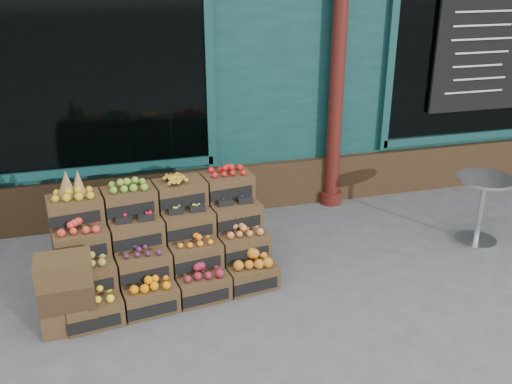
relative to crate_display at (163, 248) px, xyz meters
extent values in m
plane|color=#4B4B4E|center=(1.16, -0.64, -0.39)|extent=(60.00, 60.00, 0.00)
cube|color=#103635|center=(1.16, 1.61, 1.11)|extent=(12.00, 0.12, 3.00)
cube|color=#322314|center=(1.16, 1.54, -0.09)|extent=(12.00, 0.18, 0.60)
cube|color=black|center=(-0.44, 1.54, 1.36)|extent=(2.40, 0.06, 2.00)
cube|color=black|center=(4.36, 1.54, 1.36)|extent=(2.40, 0.06, 2.00)
cylinder|color=#481510|center=(2.36, 1.41, 1.21)|extent=(0.18, 0.18, 3.20)
cube|color=black|center=(4.36, 1.46, 1.51)|extent=(1.30, 0.04, 1.60)
cube|color=#43301A|center=(-0.69, -0.50, -0.26)|extent=(0.53, 0.40, 0.24)
cube|color=black|center=(-0.66, -0.68, -0.29)|extent=(0.44, 0.08, 0.11)
cube|color=yellow|center=(-0.69, -0.50, -0.10)|extent=(0.42, 0.31, 0.08)
cube|color=#43301A|center=(-0.19, -0.43, -0.26)|extent=(0.53, 0.40, 0.24)
cube|color=black|center=(-0.16, -0.61, -0.29)|extent=(0.44, 0.08, 0.11)
cube|color=orange|center=(-0.19, -0.43, -0.10)|extent=(0.42, 0.31, 0.09)
cube|color=#43301A|center=(0.31, -0.36, -0.26)|extent=(0.53, 0.40, 0.24)
cube|color=black|center=(0.34, -0.54, -0.29)|extent=(0.44, 0.08, 0.11)
cube|color=maroon|center=(0.31, -0.36, -0.10)|extent=(0.42, 0.31, 0.09)
cube|color=#43301A|center=(0.81, -0.30, -0.26)|extent=(0.53, 0.40, 0.24)
cube|color=black|center=(0.84, -0.47, -0.29)|extent=(0.44, 0.08, 0.11)
cube|color=#B46519|center=(0.81, -0.30, -0.09)|extent=(0.42, 0.31, 0.11)
cube|color=#43301A|center=(-0.72, -0.30, -0.02)|extent=(0.53, 0.40, 0.24)
cube|color=black|center=(-0.69, -0.48, -0.05)|extent=(0.44, 0.08, 0.11)
cube|color=olive|center=(-0.72, -0.30, 0.14)|extent=(0.42, 0.31, 0.08)
cube|color=#43301A|center=(-0.22, -0.23, -0.02)|extent=(0.53, 0.40, 0.24)
cube|color=black|center=(-0.19, -0.41, -0.05)|extent=(0.44, 0.08, 0.11)
cube|color=#411935|center=(-0.22, -0.23, 0.13)|extent=(0.42, 0.31, 0.06)
cube|color=#43301A|center=(0.28, -0.16, -0.02)|extent=(0.53, 0.40, 0.24)
cube|color=black|center=(0.31, -0.34, -0.05)|extent=(0.44, 0.08, 0.11)
cube|color=orange|center=(0.28, -0.16, 0.13)|extent=(0.42, 0.31, 0.07)
cube|color=#43301A|center=(0.78, -0.09, -0.02)|extent=(0.53, 0.40, 0.24)
cube|color=black|center=(0.81, -0.27, -0.05)|extent=(0.44, 0.08, 0.11)
cube|color=#CD6B3B|center=(0.78, -0.09, 0.14)|extent=(0.42, 0.31, 0.08)
cube|color=#43301A|center=(-0.74, -0.10, 0.22)|extent=(0.53, 0.40, 0.24)
cube|color=black|center=(-0.72, -0.27, 0.20)|extent=(0.44, 0.08, 0.11)
cube|color=red|center=(-0.74, -0.10, 0.38)|extent=(0.42, 0.31, 0.08)
cube|color=#43301A|center=(-0.24, -0.03, 0.22)|extent=(0.53, 0.40, 0.24)
cube|color=black|center=(-0.22, -0.20, 0.20)|extent=(0.44, 0.08, 0.11)
cube|color=red|center=(-0.24, -0.03, 0.36)|extent=(0.42, 0.31, 0.03)
cube|color=#43301A|center=(0.26, 0.04, 0.22)|extent=(0.53, 0.40, 0.24)
cube|color=black|center=(0.28, -0.13, 0.20)|extent=(0.44, 0.08, 0.11)
cube|color=#8FBE44|center=(0.26, 0.04, 0.36)|extent=(0.42, 0.31, 0.03)
cube|color=#43301A|center=(0.76, 0.11, 0.22)|extent=(0.53, 0.40, 0.24)
cube|color=black|center=(0.78, -0.07, 0.20)|extent=(0.44, 0.08, 0.11)
cube|color=#1E2347|center=(0.76, 0.11, 0.36)|extent=(0.42, 0.31, 0.03)
cube|color=#43301A|center=(-0.77, 0.11, 0.46)|extent=(0.53, 0.40, 0.24)
cube|color=black|center=(-0.75, -0.07, 0.44)|extent=(0.44, 0.08, 0.11)
cube|color=#B69817|center=(-0.77, 0.11, 0.63)|extent=(0.42, 0.31, 0.08)
cube|color=#43301A|center=(-0.27, 0.18, 0.46)|extent=(0.53, 0.40, 0.24)
cube|color=black|center=(-0.25, 0.00, 0.44)|extent=(0.44, 0.08, 0.11)
cube|color=olive|center=(-0.27, 0.18, 0.63)|extent=(0.42, 0.31, 0.08)
cube|color=#43301A|center=(0.23, 0.25, 0.46)|extent=(0.53, 0.40, 0.24)
cube|color=black|center=(0.25, 0.07, 0.44)|extent=(0.44, 0.08, 0.11)
cube|color=gold|center=(0.23, 0.25, 0.62)|extent=(0.42, 0.31, 0.07)
cube|color=#43301A|center=(0.73, 0.32, 0.46)|extent=(0.53, 0.40, 0.24)
cube|color=black|center=(0.75, 0.14, 0.44)|extent=(0.44, 0.08, 0.11)
cube|color=red|center=(0.73, 0.32, 0.62)|extent=(0.42, 0.31, 0.07)
cube|color=#322314|center=(0.03, -0.20, -0.26)|extent=(2.03, 0.61, 0.24)
cube|color=#322314|center=(0.01, 0.01, -0.14)|extent=(2.03, 0.61, 0.49)
cube|color=#322314|center=(-0.02, 0.21, -0.02)|extent=(2.03, 0.61, 0.73)
cone|color=olive|center=(-0.82, 0.11, 0.73)|extent=(0.17, 0.17, 0.28)
cone|color=olive|center=(-0.72, 0.15, 0.71)|extent=(0.15, 0.15, 0.24)
cube|color=#43301A|center=(-0.89, -0.52, -0.27)|extent=(0.47, 0.33, 0.23)
cube|color=#322314|center=(-0.89, -0.52, -0.04)|extent=(0.47, 0.33, 0.23)
cube|color=#43301A|center=(-0.89, -0.52, 0.19)|extent=(0.47, 0.33, 0.23)
cylinder|color=#B7B9BE|center=(3.54, -0.07, -0.37)|extent=(0.46, 0.46, 0.03)
cylinder|color=#B7B9BE|center=(3.54, -0.07, 0.00)|extent=(0.06, 0.06, 0.75)
cylinder|color=#B7B9BE|center=(3.54, -0.07, 0.38)|extent=(0.62, 0.62, 0.03)
imported|color=#144825|center=(-0.36, 2.21, 0.50)|extent=(0.75, 0.62, 1.77)
camera|label=1|loc=(-0.45, -4.99, 2.65)|focal=40.00mm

